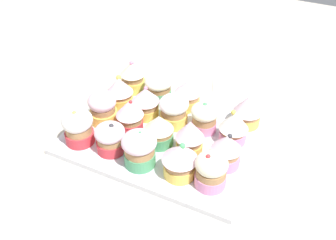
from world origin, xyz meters
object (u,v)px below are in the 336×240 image
at_px(cupcake_6, 130,115).
at_px(cupcake_18, 211,170).
at_px(cupcake_15, 248,110).
at_px(cupcake_17, 226,150).
at_px(cupcake_11, 139,148).
at_px(cupcake_4, 159,87).
at_px(napkin, 244,89).
at_px(cupcake_14, 180,160).
at_px(cupcake_10, 161,130).
at_px(baking_tray, 168,133).
at_px(cupcake_12, 205,117).
at_px(cupcake_7, 110,138).
at_px(cupcake_8, 186,93).
at_px(cupcake_16, 234,126).
at_px(cupcake_13, 190,137).
at_px(cupcake_0, 133,76).
at_px(cupcake_2, 103,107).
at_px(cupcake_3, 78,126).
at_px(cupcake_9, 173,110).
at_px(cupcake_5, 146,102).
at_px(cupcake_1, 120,92).

height_order(cupcake_6, cupcake_18, cupcake_6).
xyz_separation_m(cupcake_15, cupcake_18, (0.20, -0.01, -0.00)).
relative_size(cupcake_15, cupcake_17, 0.98).
relative_size(cupcake_11, cupcake_17, 1.03).
relative_size(cupcake_4, cupcake_18, 0.87).
height_order(cupcake_18, napkin, cupcake_18).
bearing_deg(cupcake_15, cupcake_6, -59.23).
height_order(cupcake_14, napkin, cupcake_14).
bearing_deg(cupcake_17, cupcake_10, -89.93).
distance_m(baking_tray, cupcake_12, 0.09).
xyz_separation_m(cupcake_7, cupcake_18, (-0.00, 0.21, 0.00)).
distance_m(cupcake_8, cupcake_11, 0.21).
bearing_deg(cupcake_18, cupcake_16, -178.73).
distance_m(cupcake_13, cupcake_17, 0.07).
bearing_deg(cupcake_0, cupcake_18, 53.57).
bearing_deg(baking_tray, cupcake_17, 73.85).
height_order(cupcake_8, cupcake_14, cupcake_14).
bearing_deg(cupcake_15, cupcake_11, -35.01).
bearing_deg(cupcake_2, cupcake_8, 133.20).
relative_size(cupcake_7, cupcake_8, 0.98).
relative_size(cupcake_8, cupcake_11, 0.90).
height_order(cupcake_11, cupcake_18, same).
bearing_deg(napkin, cupcake_3, -34.75).
distance_m(baking_tray, cupcake_7, 0.13).
distance_m(cupcake_0, cupcake_9, 0.16).
relative_size(cupcake_11, cupcake_13, 0.96).
bearing_deg(cupcake_17, cupcake_11, -64.59).
distance_m(cupcake_6, cupcake_16, 0.21).
height_order(cupcake_9, cupcake_12, cupcake_9).
relative_size(cupcake_0, cupcake_4, 1.19).
height_order(baking_tray, cupcake_14, cupcake_14).
bearing_deg(cupcake_13, cupcake_14, 7.25).
relative_size(cupcake_5, cupcake_7, 1.12).
bearing_deg(cupcake_13, cupcake_17, 90.44).
relative_size(cupcake_5, cupcake_14, 1.01).
bearing_deg(cupcake_15, cupcake_10, -44.65).
bearing_deg(cupcake_17, cupcake_6, -92.89).
distance_m(cupcake_10, cupcake_14, 0.09).
bearing_deg(cupcake_13, cupcake_16, 138.19).
bearing_deg(cupcake_18, cupcake_17, 173.74).
height_order(cupcake_2, cupcake_7, cupcake_2).
bearing_deg(cupcake_4, cupcake_17, 56.95).
bearing_deg(baking_tray, cupcake_0, -125.98).
bearing_deg(cupcake_7, cupcake_11, 83.51).
distance_m(cupcake_0, cupcake_11, 0.26).
xyz_separation_m(cupcake_4, cupcake_18, (0.20, 0.21, 0.00)).
height_order(cupcake_11, cupcake_12, cupcake_11).
xyz_separation_m(cupcake_1, cupcake_6, (0.07, 0.07, 0.00)).
distance_m(cupcake_1, cupcake_12, 0.20).
relative_size(cupcake_14, cupcake_15, 1.03).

